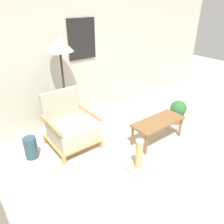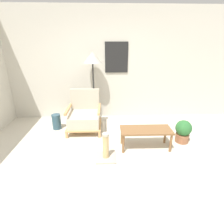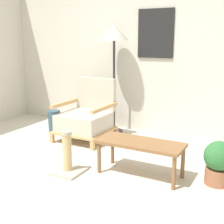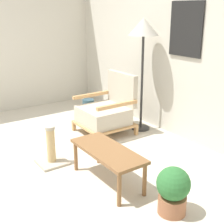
{
  "view_description": "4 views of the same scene",
  "coord_description": "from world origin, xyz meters",
  "px_view_note": "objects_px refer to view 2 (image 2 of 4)",
  "views": [
    {
      "loc": [
        -1.78,
        -1.29,
        2.21
      ],
      "look_at": [
        0.16,
        1.23,
        0.55
      ],
      "focal_mm": 35.0,
      "sensor_mm": 36.0,
      "label": 1
    },
    {
      "loc": [
        0.03,
        -2.11,
        1.85
      ],
      "look_at": [
        0.16,
        1.23,
        0.55
      ],
      "focal_mm": 28.0,
      "sensor_mm": 36.0,
      "label": 2
    },
    {
      "loc": [
        2.02,
        -2.22,
        1.48
      ],
      "look_at": [
        0.16,
        1.23,
        0.55
      ],
      "focal_mm": 50.0,
      "sensor_mm": 36.0,
      "label": 3
    },
    {
      "loc": [
        3.28,
        -0.93,
        1.81
      ],
      "look_at": [
        0.16,
        1.23,
        0.55
      ],
      "focal_mm": 50.0,
      "sensor_mm": 36.0,
      "label": 4
    }
  ],
  "objects_px": {
    "scratching_post": "(106,150)",
    "coffee_table": "(146,132)",
    "potted_plant": "(183,131)",
    "vase": "(57,122)",
    "floor_lamp": "(93,61)",
    "armchair": "(84,116)"
  },
  "relations": [
    {
      "from": "vase",
      "to": "potted_plant",
      "type": "bearing_deg",
      "value": -14.41
    },
    {
      "from": "vase",
      "to": "floor_lamp",
      "type": "bearing_deg",
      "value": 27.64
    },
    {
      "from": "floor_lamp",
      "to": "scratching_post",
      "type": "xyz_separation_m",
      "value": [
        0.28,
        -1.64,
        -1.32
      ]
    },
    {
      "from": "vase",
      "to": "scratching_post",
      "type": "xyz_separation_m",
      "value": [
        1.14,
        -1.2,
        -0.01
      ]
    },
    {
      "from": "floor_lamp",
      "to": "potted_plant",
      "type": "relative_size",
      "value": 3.66
    },
    {
      "from": "coffee_table",
      "to": "potted_plant",
      "type": "relative_size",
      "value": 2.04
    },
    {
      "from": "coffee_table",
      "to": "potted_plant",
      "type": "distance_m",
      "value": 0.82
    },
    {
      "from": "armchair",
      "to": "scratching_post",
      "type": "distance_m",
      "value": 1.24
    },
    {
      "from": "scratching_post",
      "to": "coffee_table",
      "type": "bearing_deg",
      "value": 23.37
    },
    {
      "from": "armchair",
      "to": "floor_lamp",
      "type": "height_order",
      "value": "floor_lamp"
    },
    {
      "from": "coffee_table",
      "to": "armchair",
      "type": "bearing_deg",
      "value": 146.65
    },
    {
      "from": "coffee_table",
      "to": "scratching_post",
      "type": "xyz_separation_m",
      "value": [
        -0.75,
        -0.32,
        -0.18
      ]
    },
    {
      "from": "coffee_table",
      "to": "floor_lamp",
      "type": "bearing_deg",
      "value": 127.93
    },
    {
      "from": "armchair",
      "to": "floor_lamp",
      "type": "relative_size",
      "value": 0.53
    },
    {
      "from": "floor_lamp",
      "to": "vase",
      "type": "relative_size",
      "value": 4.81
    },
    {
      "from": "coffee_table",
      "to": "vase",
      "type": "xyz_separation_m",
      "value": [
        -1.89,
        0.87,
        -0.16
      ]
    },
    {
      "from": "floor_lamp",
      "to": "coffee_table",
      "type": "xyz_separation_m",
      "value": [
        1.03,
        -1.32,
        -1.14
      ]
    },
    {
      "from": "floor_lamp",
      "to": "potted_plant",
      "type": "height_order",
      "value": "floor_lamp"
    },
    {
      "from": "floor_lamp",
      "to": "vase",
      "type": "distance_m",
      "value": 1.62
    },
    {
      "from": "armchair",
      "to": "potted_plant",
      "type": "relative_size",
      "value": 1.93
    },
    {
      "from": "armchair",
      "to": "vase",
      "type": "bearing_deg",
      "value": 174.2
    },
    {
      "from": "vase",
      "to": "scratching_post",
      "type": "distance_m",
      "value": 1.65
    }
  ]
}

